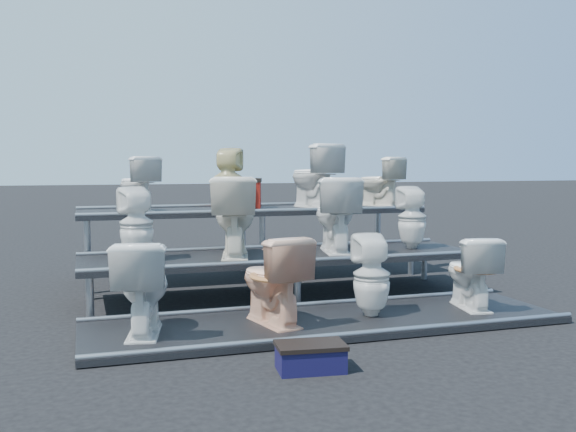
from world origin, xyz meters
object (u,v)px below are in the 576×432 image
object	(u,v)px
toilet_6	(335,215)
toilet_10	(314,176)
toilet_2	(372,275)
red_crate	(243,195)
toilet_11	(379,182)
toilet_5	(234,216)
toilet_0	(142,287)
step_stool	(311,359)
toilet_7	(412,217)
toilet_9	(228,178)
toilet_3	(470,272)
toilet_8	(137,184)
toilet_4	(136,224)
toilet_1	(273,280)

from	to	relation	value
toilet_6	toilet_10	size ratio (longest dim) A/B	1.01
toilet_2	red_crate	size ratio (longest dim) A/B	1.60
toilet_11	toilet_5	bearing A→B (deg)	6.15
toilet_0	step_stool	xyz separation A→B (m)	(1.03, -1.11, -0.36)
toilet_7	toilet_9	bearing A→B (deg)	-26.51
toilet_3	toilet_9	size ratio (longest dim) A/B	0.90
toilet_0	toilet_7	distance (m)	3.40
toilet_2	toilet_8	bearing A→B (deg)	-45.61
toilet_3	toilet_7	world-z (taller)	toilet_7
toilet_6	step_stool	bearing A→B (deg)	75.83
toilet_8	toilet_3	bearing A→B (deg)	118.49
toilet_4	toilet_5	world-z (taller)	toilet_5
toilet_5	toilet_0	bearing A→B (deg)	64.87
toilet_7	toilet_8	distance (m)	3.23
toilet_1	toilet_7	world-z (taller)	toilet_7
toilet_1	toilet_9	distance (m)	2.73
toilet_4	toilet_11	xyz separation A→B (m)	(3.28, 1.30, 0.36)
toilet_4	toilet_10	size ratio (longest dim) A/B	0.91
toilet_1	toilet_2	world-z (taller)	toilet_1
toilet_0	toilet_4	bearing A→B (deg)	-81.45
toilet_2	toilet_4	xyz separation A→B (m)	(-1.94, 1.30, 0.40)
toilet_7	step_stool	world-z (taller)	toilet_7
toilet_2	step_stool	distance (m)	1.52
toilet_0	toilet_7	size ratio (longest dim) A/B	1.07
toilet_1	toilet_7	distance (m)	2.45
toilet_5	toilet_7	size ratio (longest dim) A/B	1.18
red_crate	toilet_7	bearing A→B (deg)	-25.28
toilet_4	toilet_9	world-z (taller)	toilet_9
toilet_10	step_stool	distance (m)	4.13
toilet_8	red_crate	size ratio (longest dim) A/B	1.41
toilet_10	red_crate	world-z (taller)	toilet_10
toilet_4	toilet_8	size ratio (longest dim) A/B	1.14
toilet_8	toilet_2	bearing A→B (deg)	105.92
toilet_8	toilet_11	world-z (taller)	toilet_11
toilet_5	step_stool	size ratio (longest dim) A/B	1.84
toilet_2	toilet_7	bearing A→B (deg)	-121.22
toilet_3	red_crate	xyz separation A→B (m)	(-1.52, 2.79, 0.62)
toilet_1	toilet_6	xyz separation A→B (m)	(1.10, 1.30, 0.43)
toilet_0	toilet_9	world-z (taller)	toilet_9
toilet_5	toilet_6	size ratio (longest dim) A/B	1.02
toilet_6	red_crate	distance (m)	1.64
toilet_4	toilet_5	size ratio (longest dim) A/B	0.88
toilet_11	toilet_9	bearing A→B (deg)	-23.42
toilet_1	toilet_11	bearing A→B (deg)	-142.93
red_crate	step_stool	bearing A→B (deg)	-79.63
red_crate	toilet_2	bearing A→B (deg)	-62.47
toilet_1	toilet_5	distance (m)	1.37
toilet_1	step_stool	distance (m)	1.17
toilet_5	toilet_11	xyz separation A→B (m)	(2.29, 1.30, 0.31)
toilet_3	toilet_5	distance (m)	2.41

